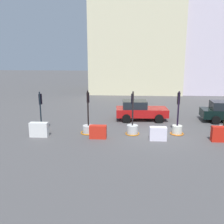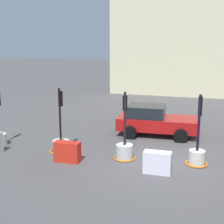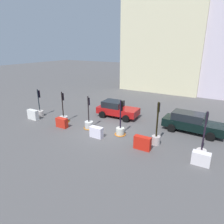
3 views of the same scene
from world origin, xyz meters
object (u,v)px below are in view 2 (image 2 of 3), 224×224
at_px(traffic_light_2, 125,149).
at_px(car_red_compact, 154,120).
at_px(construction_barrier_1, 67,152).
at_px(traffic_light_1, 61,143).
at_px(construction_barrier_2, 157,162).
at_px(traffic_light_3, 197,153).

bearing_deg(traffic_light_2, car_red_compact, 81.14).
relative_size(construction_barrier_1, car_red_compact, 0.26).
distance_m(traffic_light_1, traffic_light_2, 2.80).
distance_m(traffic_light_2, construction_barrier_1, 2.28).
bearing_deg(construction_barrier_1, construction_barrier_2, -1.30).
distance_m(traffic_light_2, construction_barrier_2, 1.84).
bearing_deg(construction_barrier_1, traffic_light_1, 127.26).
xyz_separation_m(traffic_light_2, car_red_compact, (0.57, 3.63, 0.35)).
bearing_deg(traffic_light_1, traffic_light_3, 2.11).
height_order(traffic_light_1, traffic_light_2, traffic_light_1).
bearing_deg(traffic_light_2, construction_barrier_1, -154.40).
bearing_deg(construction_barrier_2, traffic_light_2, 144.51).
relative_size(traffic_light_2, construction_barrier_2, 2.75).
xyz_separation_m(traffic_light_1, traffic_light_3, (5.62, 0.21, 0.08)).
xyz_separation_m(traffic_light_3, car_red_compact, (-2.25, 3.43, 0.30)).
height_order(traffic_light_1, construction_barrier_1, traffic_light_1).
distance_m(construction_barrier_2, car_red_compact, 4.80).
bearing_deg(construction_barrier_1, traffic_light_3, 13.69).
xyz_separation_m(traffic_light_2, construction_barrier_2, (1.50, -1.07, 0.00)).
relative_size(traffic_light_1, traffic_light_2, 1.01).
relative_size(traffic_light_2, car_red_compact, 0.69).
relative_size(traffic_light_3, construction_barrier_2, 2.75).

